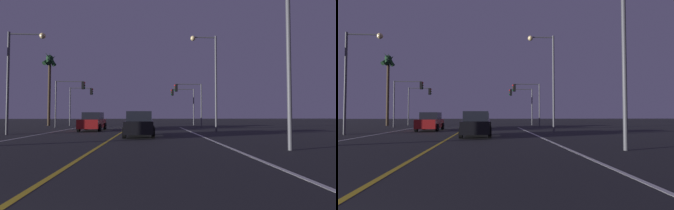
{
  "view_description": "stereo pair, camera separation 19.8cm",
  "coord_description": "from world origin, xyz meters",
  "views": [
    {
      "loc": [
        2.32,
        -0.67,
        1.46
      ],
      "look_at": [
        4.44,
        29.43,
        2.6
      ],
      "focal_mm": 28.07,
      "sensor_mm": 36.0,
      "label": 1
    },
    {
      "loc": [
        2.52,
        -0.67,
        1.46
      ],
      "look_at": [
        4.44,
        29.43,
        2.6
      ],
      "focal_mm": 28.07,
      "sensor_mm": 36.0,
      "label": 2
    }
  ],
  "objects": [
    {
      "name": "street_lamp_right_near",
      "position": [
        7.49,
        9.83,
        4.56
      ],
      "size": [
        2.53,
        0.44,
        7.02
      ],
      "rotation": [
        0.0,
        0.0,
        3.14
      ],
      "color": "#4C4C51",
      "rests_on": "ground"
    },
    {
      "name": "lane_edge_right",
      "position": [
        5.89,
        11.99,
        0.0
      ],
      "size": [
        0.16,
        35.99,
        0.01
      ],
      "primitive_type": "cube",
      "color": "silver",
      "rests_on": "ground"
    },
    {
      "name": "traffic_light_far_right",
      "position": [
        6.93,
        35.99,
        3.83
      ],
      "size": [
        3.31,
        0.36,
        5.13
      ],
      "rotation": [
        0.0,
        0.0,
        3.14
      ],
      "color": "#4C4C51",
      "rests_on": "ground"
    },
    {
      "name": "traffic_light_near_right",
      "position": [
        6.93,
        30.49,
        3.89
      ],
      "size": [
        3.34,
        0.36,
        5.2
      ],
      "rotation": [
        0.0,
        0.0,
        3.14
      ],
      "color": "#4C4C51",
      "rests_on": "ground"
    },
    {
      "name": "traffic_light_far_left",
      "position": [
        -7.02,
        35.99,
        3.87
      ],
      "size": [
        3.16,
        0.36,
        5.19
      ],
      "color": "#4C4C51",
      "rests_on": "ground"
    },
    {
      "name": "palm_tree_left_far",
      "position": [
        -11.19,
        35.57,
        7.91
      ],
      "size": [
        2.02,
        2.25,
        9.92
      ],
      "color": "#473826",
      "rests_on": "ground"
    },
    {
      "name": "car_ahead_far",
      "position": [
        1.68,
        28.92,
        0.82
      ],
      "size": [
        2.02,
        4.3,
        1.7
      ],
      "rotation": [
        0.0,
        0.0,
        1.57
      ],
      "color": "black",
      "rests_on": "ground"
    },
    {
      "name": "car_oncoming",
      "position": [
        -2.94,
        24.09,
        0.82
      ],
      "size": [
        2.02,
        4.3,
        1.7
      ],
      "rotation": [
        0.0,
        0.0,
        -1.57
      ],
      "color": "black",
      "rests_on": "ground"
    },
    {
      "name": "street_lamp_right_far",
      "position": [
        7.62,
        21.9,
        5.32
      ],
      "size": [
        2.34,
        0.44,
        8.43
      ],
      "rotation": [
        0.0,
        0.0,
        3.14
      ],
      "color": "#4C4C51",
      "rests_on": "ground"
    },
    {
      "name": "car_lead_same_lane",
      "position": [
        1.65,
        17.18,
        0.82
      ],
      "size": [
        2.02,
        4.3,
        1.7
      ],
      "rotation": [
        0.0,
        0.0,
        1.57
      ],
      "color": "black",
      "rests_on": "ground"
    },
    {
      "name": "street_lamp_left_mid",
      "position": [
        -7.47,
        19.39,
        4.92
      ],
      "size": [
        2.74,
        0.44,
        7.64
      ],
      "color": "#4C4C51",
      "rests_on": "ground"
    },
    {
      "name": "traffic_light_near_left",
      "position": [
        -6.92,
        30.49,
        4.04
      ],
      "size": [
        3.41,
        0.36,
        5.41
      ],
      "color": "#4C4C51",
      "rests_on": "ground"
    },
    {
      "name": "lane_center_divider",
      "position": [
        0.0,
        11.99,
        0.0
      ],
      "size": [
        0.16,
        35.99,
        0.01
      ],
      "primitive_type": "cube",
      "color": "gold",
      "rests_on": "ground"
    }
  ]
}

